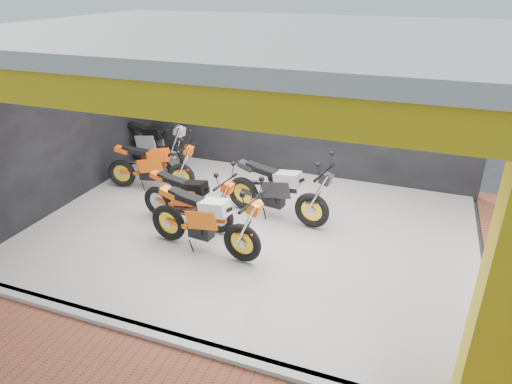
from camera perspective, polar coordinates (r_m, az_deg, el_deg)
ground at (r=7.18m, az=-6.55°, el=-12.83°), size 80.00×80.00×0.00m
showroom_floor at (r=8.66m, az=-0.63°, el=-4.98°), size 8.00×6.00×0.10m
showroom_ceiling at (r=7.53m, az=-0.76°, el=19.08°), size 8.40×6.40×0.20m
back_wall at (r=10.76m, az=5.40°, el=10.83°), size 8.20×0.20×3.50m
left_wall at (r=10.11m, az=-23.14°, el=7.97°), size 0.20×6.20×3.50m
corner_column at (r=5.09m, az=29.23°, el=-9.84°), size 0.50×0.50×3.50m
header_beam_front at (r=4.94m, az=-13.74°, el=11.61°), size 8.40×0.30×0.40m
floor_kerb at (r=6.48m, az=-10.79°, el=-17.57°), size 8.00×0.20×0.10m
moto_hero at (r=7.35m, az=-1.77°, el=-4.14°), size 2.37×1.10×1.40m
moto_row_a at (r=8.43m, az=7.11°, el=-0.26°), size 2.42×1.22×1.41m
moto_row_b at (r=8.25m, az=-4.82°, el=-1.21°), size 2.19×1.00×1.29m
moto_row_c at (r=10.01m, az=-9.47°, el=3.45°), size 2.24×1.17×1.30m
moto_row_d at (r=10.97m, az=-10.39°, el=5.82°), size 2.54×1.31×1.48m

